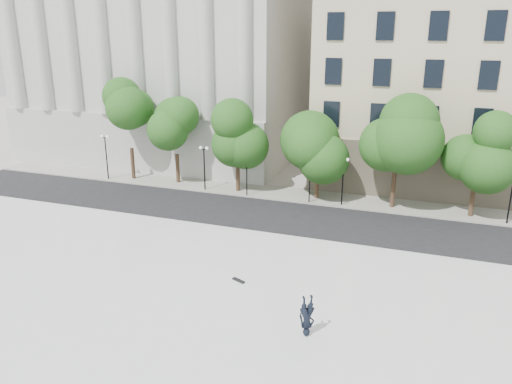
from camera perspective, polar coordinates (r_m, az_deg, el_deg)
ground at (r=25.04m, az=-14.49°, el=-16.36°), size 160.00×160.00×0.00m
plaza at (r=27.03m, az=-10.93°, el=-12.77°), size 44.00×22.00×0.45m
street at (r=39.44m, az=0.11°, el=-2.72°), size 60.00×8.00×0.02m
far_sidewalk at (r=44.80m, az=2.69°, el=-0.13°), size 60.00×4.00×0.12m
building_west at (r=62.70m, az=-8.59°, el=16.73°), size 31.50×27.65×25.60m
traffic_light_west at (r=43.03m, az=-1.08°, el=4.26°), size 0.60×1.93×4.27m
traffic_light_east at (r=41.42m, az=6.23°, el=3.61°), size 1.02×1.92×4.26m
person_lying at (r=24.01m, az=5.81°, el=-15.37°), size 1.65×2.11×0.55m
skateboard at (r=28.55m, az=-2.00°, el=-10.06°), size 0.86×0.54×0.09m
street_trees at (r=43.04m, az=2.90°, el=6.43°), size 34.39×4.79×8.08m
lamp_posts at (r=42.77m, az=1.98°, el=2.98°), size 36.40×0.28×4.46m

